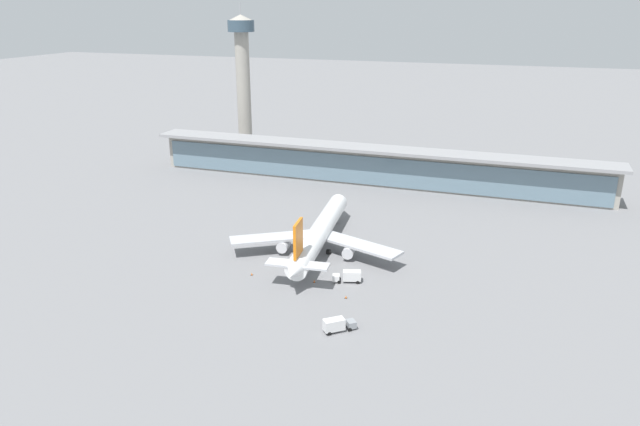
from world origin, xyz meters
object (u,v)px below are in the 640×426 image
Objects in this scene: control_tower at (243,74)px; airliner_on_stand at (319,233)px; service_truck_near_nose_grey at (337,324)px; service_truck_under_wing_white at (349,276)px; service_truck_mid_apron_olive at (288,238)px; safety_cone_alpha at (346,297)px; safety_cone_bravo at (252,274)px; safety_cone_charlie at (314,281)px.

airliner_on_stand is at bearing -54.37° from control_tower.
service_truck_near_nose_grey and service_truck_under_wing_white have the same top height.
safety_cone_alpha is at bearing -47.40° from service_truck_mid_apron_olive.
control_tower is at bearing 116.45° from safety_cone_bravo.
airliner_on_stand is 93.30× the size of safety_cone_bravo.
safety_cone_alpha is 27.70m from safety_cone_bravo.
service_truck_near_nose_grey is at bearing -56.42° from service_truck_mid_apron_olive.
safety_cone_charlie is at bearing 121.44° from service_truck_near_nose_grey.
safety_cone_bravo is (-11.42, -21.41, -5.16)m from airliner_on_stand.
airliner_on_stand is 93.30× the size of safety_cone_alpha.
control_tower is 148.40m from safety_cone_charlie.
service_truck_under_wing_white reaches higher than safety_cone_alpha.
safety_cone_charlie is (17.13, -24.13, -0.56)m from service_truck_mid_apron_olive.
airliner_on_stand is 24.81m from safety_cone_bravo.
control_tower is at bearing 124.87° from safety_cone_alpha.
control_tower is at bearing 122.81° from safety_cone_charlie.
safety_cone_alpha is 1.00× the size of safety_cone_bravo.
service_truck_mid_apron_olive is 29.60m from safety_cone_charlie.
service_truck_mid_apron_olive is 0.05× the size of control_tower.
safety_cone_charlie is (-12.96, 21.19, -1.37)m from service_truck_near_nose_grey.
airliner_on_stand reaches higher than service_truck_under_wing_white.
airliner_on_stand is 20.12× the size of service_truck_mid_apron_olive.
safety_cone_bravo is at bearing -63.55° from control_tower.
airliner_on_stand is 8.53× the size of service_truck_under_wing_white.
safety_cone_charlie is at bearing 4.51° from safety_cone_bravo.
service_truck_near_nose_grey is 54.41m from service_truck_mid_apron_olive.
safety_cone_alpha is at bearing -77.79° from service_truck_under_wing_white.
service_truck_under_wing_white is 9.03m from safety_cone_charlie.
service_truck_near_nose_grey is at bearing -58.56° from safety_cone_charlie.
safety_cone_alpha is (1.90, -8.80, -1.37)m from service_truck_under_wing_white.
airliner_on_stand is 22.31m from service_truck_under_wing_white.
control_tower reaches higher than safety_cone_alpha.
safety_cone_alpha is (15.94, -25.72, -5.16)m from airliner_on_stand.
safety_cone_alpha is 1.00× the size of safety_cone_charlie.
safety_cone_charlie is at bearing -159.39° from service_truck_under_wing_white.
safety_cone_charlie is at bearing -54.63° from service_truck_mid_apron_olive.
safety_cone_bravo is at bearing -118.07° from airliner_on_stand.
safety_cone_charlie is (-8.36, -3.14, -1.37)m from service_truck_under_wing_white.
control_tower reaches higher than safety_cone_bravo.
service_truck_near_nose_grey reaches higher than service_truck_mid_apron_olive.
airliner_on_stand is 21.48m from safety_cone_charlie.
service_truck_near_nose_grey is 10.11× the size of safety_cone_charlie.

